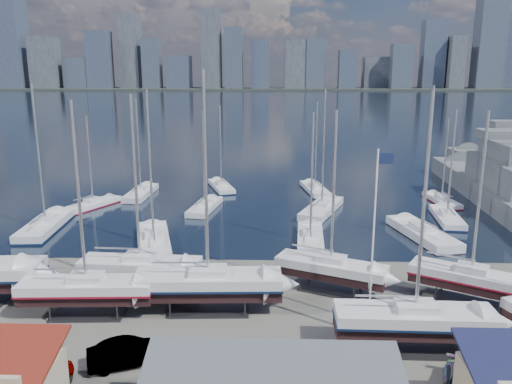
{
  "coord_description": "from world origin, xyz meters",
  "views": [
    {
      "loc": [
        -0.08,
        -45.1,
        17.36
      ],
      "look_at": [
        -1.86,
        8.0,
        4.86
      ],
      "focal_mm": 35.0,
      "sensor_mm": 36.0,
      "label": 1
    }
  ],
  "objects_px": {
    "car_a": "(50,384)",
    "flagpole": "(375,226)",
    "naval_ship_west": "(510,167)",
    "naval_ship_east": "(508,195)"
  },
  "relations": [
    {
      "from": "car_a",
      "to": "flagpole",
      "type": "relative_size",
      "value": 0.3
    },
    {
      "from": "car_a",
      "to": "flagpole",
      "type": "bearing_deg",
      "value": 23.38
    },
    {
      "from": "naval_ship_east",
      "to": "car_a",
      "type": "distance_m",
      "value": 60.98
    },
    {
      "from": "naval_ship_east",
      "to": "flagpole",
      "type": "height_order",
      "value": "naval_ship_east"
    },
    {
      "from": "naval_ship_west",
      "to": "flagpole",
      "type": "distance_m",
      "value": 64.54
    },
    {
      "from": "naval_ship_east",
      "to": "car_a",
      "type": "height_order",
      "value": "naval_ship_east"
    },
    {
      "from": "naval_ship_west",
      "to": "flagpole",
      "type": "bearing_deg",
      "value": 144.45
    },
    {
      "from": "naval_ship_east",
      "to": "naval_ship_west",
      "type": "relative_size",
      "value": 1.2
    },
    {
      "from": "naval_ship_east",
      "to": "car_a",
      "type": "relative_size",
      "value": 13.04
    },
    {
      "from": "naval_ship_east",
      "to": "flagpole",
      "type": "xyz_separation_m",
      "value": [
        -24.67,
        -33.37,
        5.63
      ]
    }
  ]
}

